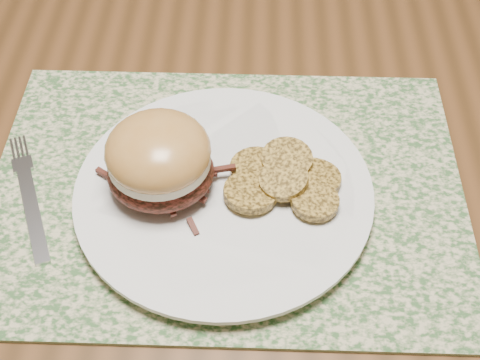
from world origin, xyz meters
The scene contains 7 objects.
ground centered at (0.00, 0.00, 0.00)m, with size 3.50×3.50×0.00m, color brown.
dining_table centered at (0.00, 0.00, 0.67)m, with size 1.50×0.90×0.75m.
placemat centered at (-0.06, -0.20, 0.75)m, with size 0.45×0.33×0.00m, color #375D30.
dinner_plate centered at (-0.06, -0.22, 0.76)m, with size 0.26×0.26×0.02m, color white.
pork_sandwich centered at (-0.12, -0.21, 0.81)m, with size 0.10×0.09×0.07m.
roasted_potatoes centered at (-0.01, -0.21, 0.78)m, with size 0.12×0.11×0.03m.
fork centered at (-0.24, -0.22, 0.76)m, with size 0.07×0.16×0.00m.
Camera 1 is at (-0.03, -0.61, 1.24)m, focal length 50.00 mm.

